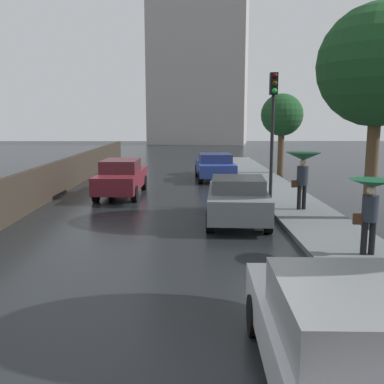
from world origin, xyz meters
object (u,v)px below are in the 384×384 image
(street_tree_far, at_px, (282,116))
(pedestrian_with_umbrella_far, at_px, (303,163))
(car_maroon_behind_camera, at_px, (121,177))
(traffic_light, at_px, (273,115))
(car_silver_mid_road, at_px, (347,340))
(car_grey_far_ahead, at_px, (238,199))
(car_blue_near_kerb, at_px, (215,166))
(pedestrian_with_umbrella_near, at_px, (371,196))
(street_tree_near, at_px, (378,67))

(street_tree_far, bearing_deg, pedestrian_with_umbrella_far, -98.17)
(car_maroon_behind_camera, xyz_separation_m, street_tree_far, (8.15, 6.80, 2.61))
(pedestrian_with_umbrella_far, relative_size, traffic_light, 0.42)
(car_silver_mid_road, relative_size, car_grey_far_ahead, 1.03)
(traffic_light, distance_m, street_tree_far, 9.78)
(pedestrian_with_umbrella_far, bearing_deg, traffic_light, 123.82)
(street_tree_far, bearing_deg, car_maroon_behind_camera, -140.14)
(traffic_light, bearing_deg, car_blue_near_kerb, 101.65)
(car_blue_near_kerb, relative_size, car_maroon_behind_camera, 0.95)
(car_grey_far_ahead, distance_m, traffic_light, 3.68)
(car_grey_far_ahead, relative_size, pedestrian_with_umbrella_near, 2.45)
(pedestrian_with_umbrella_far, relative_size, street_tree_far, 0.42)
(car_grey_far_ahead, xyz_separation_m, traffic_light, (1.45, 2.17, 2.59))
(car_blue_near_kerb, distance_m, car_silver_mid_road, 18.36)
(car_silver_mid_road, distance_m, car_maroon_behind_camera, 14.28)
(car_silver_mid_road, bearing_deg, car_grey_far_ahead, 93.50)
(traffic_light, bearing_deg, street_tree_far, 75.93)
(traffic_light, bearing_deg, pedestrian_with_umbrella_near, -79.78)
(car_silver_mid_road, distance_m, car_grey_far_ahead, 8.69)
(street_tree_near, bearing_deg, car_blue_near_kerb, 113.07)
(pedestrian_with_umbrella_far, bearing_deg, pedestrian_with_umbrella_near, -97.76)
(car_blue_near_kerb, relative_size, traffic_light, 0.94)
(street_tree_near, bearing_deg, car_silver_mid_road, -114.07)
(car_maroon_behind_camera, bearing_deg, street_tree_near, 150.74)
(pedestrian_with_umbrella_near, height_order, pedestrian_with_umbrella_far, pedestrian_with_umbrella_far)
(car_silver_mid_road, relative_size, traffic_light, 0.93)
(car_blue_near_kerb, xyz_separation_m, car_grey_far_ahead, (0.10, -9.67, 0.00))
(pedestrian_with_umbrella_near, relative_size, street_tree_far, 0.37)
(car_grey_far_ahead, relative_size, pedestrian_with_umbrella_far, 2.16)
(pedestrian_with_umbrella_near, bearing_deg, car_blue_near_kerb, 104.76)
(car_maroon_behind_camera, bearing_deg, car_blue_near_kerb, -129.95)
(car_blue_near_kerb, xyz_separation_m, street_tree_far, (3.92, 1.98, 2.65))
(street_tree_near, xyz_separation_m, street_tree_far, (-0.24, 11.76, -1.32))
(car_blue_near_kerb, height_order, car_grey_far_ahead, car_grey_far_ahead)
(pedestrian_with_umbrella_near, relative_size, street_tree_near, 0.26)
(car_grey_far_ahead, height_order, pedestrian_with_umbrella_near, pedestrian_with_umbrella_near)
(car_blue_near_kerb, distance_m, traffic_light, 8.08)
(street_tree_near, bearing_deg, street_tree_far, 91.18)
(car_silver_mid_road, xyz_separation_m, traffic_light, (1.22, 10.86, 2.61))
(car_blue_near_kerb, bearing_deg, pedestrian_with_umbrella_near, -80.74)
(car_silver_mid_road, bearing_deg, car_maroon_behind_camera, 110.58)
(street_tree_near, bearing_deg, car_maroon_behind_camera, 149.45)
(pedestrian_with_umbrella_near, height_order, street_tree_near, street_tree_near)
(car_grey_far_ahead, distance_m, street_tree_far, 12.54)
(car_grey_far_ahead, bearing_deg, pedestrian_with_umbrella_far, 32.56)
(car_maroon_behind_camera, bearing_deg, car_silver_mid_road, 109.91)
(pedestrian_with_umbrella_near, xyz_separation_m, street_tree_far, (1.30, 15.42, 1.91))
(car_maroon_behind_camera, relative_size, street_tree_far, 0.99)
(street_tree_near, bearing_deg, pedestrian_with_umbrella_far, 142.07)
(car_grey_far_ahead, bearing_deg, car_silver_mid_road, -84.06)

